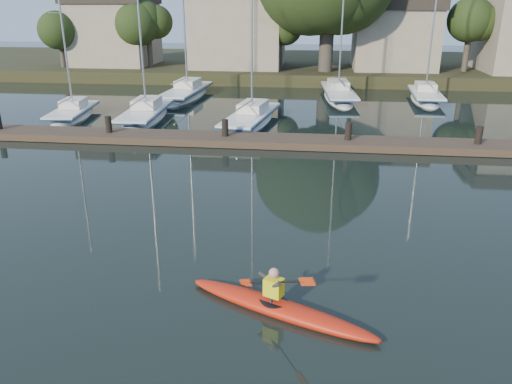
# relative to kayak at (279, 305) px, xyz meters

# --- Properties ---
(ground) EXTENTS (160.00, 160.00, 0.00)m
(ground) POSITION_rel_kayak_xyz_m (-0.81, 0.19, -0.18)
(ground) COLOR black
(ground) RESTS_ON ground
(kayak) EXTENTS (4.59, 2.45, 1.51)m
(kayak) POSITION_rel_kayak_xyz_m (0.00, 0.00, 0.00)
(kayak) COLOR red
(kayak) RESTS_ON ground
(dock) EXTENTS (34.00, 2.00, 1.80)m
(dock) POSITION_rel_kayak_xyz_m (-0.81, 14.19, 0.02)
(dock) COLOR #4F3A2D
(dock) RESTS_ON ground
(sailboat_0) EXTENTS (2.79, 6.84, 10.54)m
(sailboat_0) POSITION_rel_kayak_xyz_m (-14.16, 19.01, -0.36)
(sailboat_0) COLOR white
(sailboat_0) RESTS_ON ground
(sailboat_1) EXTENTS (2.59, 8.41, 13.55)m
(sailboat_1) POSITION_rel_kayak_xyz_m (-9.58, 19.11, -0.37)
(sailboat_1) COLOR white
(sailboat_1) RESTS_ON ground
(sailboat_2) EXTENTS (3.16, 8.83, 14.30)m
(sailboat_2) POSITION_rel_kayak_xyz_m (-3.14, 18.76, -0.36)
(sailboat_2) COLOR white
(sailboat_2) RESTS_ON ground
(sailboat_5) EXTENTS (2.59, 9.32, 15.29)m
(sailboat_5) POSITION_rel_kayak_xyz_m (-9.06, 26.86, -0.37)
(sailboat_5) COLOR white
(sailboat_5) RESTS_ON ground
(sailboat_6) EXTENTS (2.83, 10.05, 15.78)m
(sailboat_6) POSITION_rel_kayak_xyz_m (2.18, 27.92, -0.37)
(sailboat_6) COLOR white
(sailboat_6) RESTS_ON ground
(sailboat_7) EXTENTS (2.49, 7.81, 12.42)m
(sailboat_7) POSITION_rel_kayak_xyz_m (8.37, 27.79, -0.37)
(sailboat_7) COLOR white
(sailboat_7) RESTS_ON ground
(shore) EXTENTS (90.00, 25.25, 12.75)m
(shore) POSITION_rel_kayak_xyz_m (0.81, 40.48, 3.04)
(shore) COLOR #262D16
(shore) RESTS_ON ground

